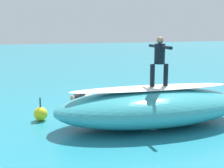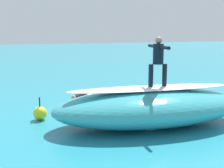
{
  "view_description": "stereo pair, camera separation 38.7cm",
  "coord_description": "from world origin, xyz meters",
  "px_view_note": "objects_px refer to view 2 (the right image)",
  "views": [
    {
      "loc": [
        5.37,
        12.4,
        3.35
      ],
      "look_at": [
        1.09,
        0.78,
        1.14
      ],
      "focal_mm": 49.37,
      "sensor_mm": 36.0,
      "label": 1
    },
    {
      "loc": [
        5.0,
        12.53,
        3.35
      ],
      "look_at": [
        1.09,
        0.78,
        1.14
      ],
      "focal_mm": 49.37,
      "sensor_mm": 36.0,
      "label": 2
    }
  ],
  "objects_px": {
    "buoy_marker": "(40,113)",
    "surfer_riding": "(158,58)",
    "surfboard_paddling": "(78,100)",
    "surfer_paddling": "(79,96)",
    "surfboard_riding": "(157,88)"
  },
  "relations": [
    {
      "from": "surfboard_paddling",
      "to": "surfer_paddling",
      "type": "height_order",
      "value": "surfer_paddling"
    },
    {
      "from": "surfer_paddling",
      "to": "buoy_marker",
      "type": "distance_m",
      "value": 3.39
    },
    {
      "from": "surfboard_paddling",
      "to": "surfboard_riding",
      "type": "bearing_deg",
      "value": 58.58
    },
    {
      "from": "surfboard_riding",
      "to": "surfboard_paddling",
      "type": "relative_size",
      "value": 0.87
    },
    {
      "from": "surfer_riding",
      "to": "buoy_marker",
      "type": "distance_m",
      "value": 4.81
    },
    {
      "from": "surfer_riding",
      "to": "surfer_paddling",
      "type": "bearing_deg",
      "value": -65.71
    },
    {
      "from": "surfer_paddling",
      "to": "surfboard_riding",
      "type": "bearing_deg",
      "value": 57.22
    },
    {
      "from": "surfer_riding",
      "to": "surfboard_paddling",
      "type": "distance_m",
      "value": 5.35
    },
    {
      "from": "surfboard_riding",
      "to": "buoy_marker",
      "type": "bearing_deg",
      "value": -22.99
    },
    {
      "from": "buoy_marker",
      "to": "surfer_riding",
      "type": "bearing_deg",
      "value": 154.4
    },
    {
      "from": "surfer_riding",
      "to": "surfer_paddling",
      "type": "relative_size",
      "value": 1.09
    },
    {
      "from": "surfboard_paddling",
      "to": "buoy_marker",
      "type": "bearing_deg",
      "value": -2.59
    },
    {
      "from": "surfer_paddling",
      "to": "surfboard_paddling",
      "type": "bearing_deg",
      "value": -0.0
    },
    {
      "from": "surfboard_riding",
      "to": "surfer_riding",
      "type": "height_order",
      "value": "surfer_riding"
    },
    {
      "from": "surfboard_paddling",
      "to": "surfer_paddling",
      "type": "xyz_separation_m",
      "value": [
        -0.08,
        -0.11,
        0.18
      ]
    }
  ]
}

